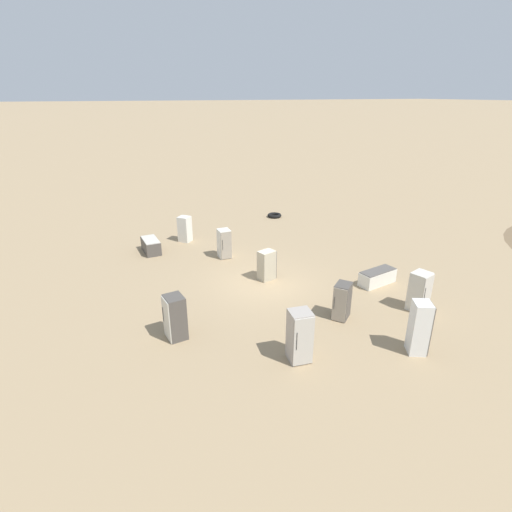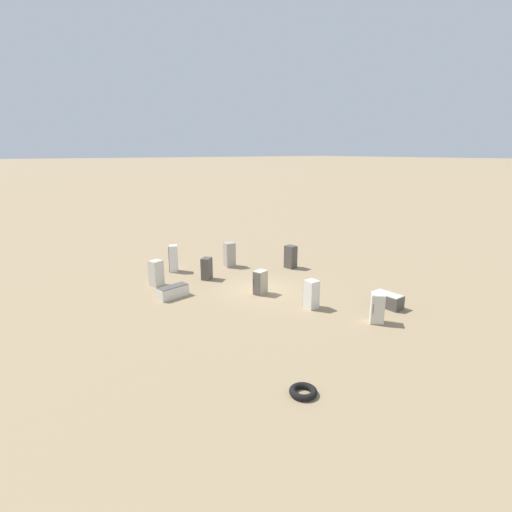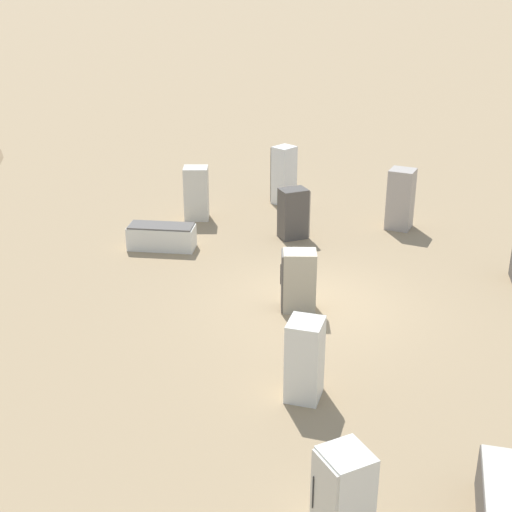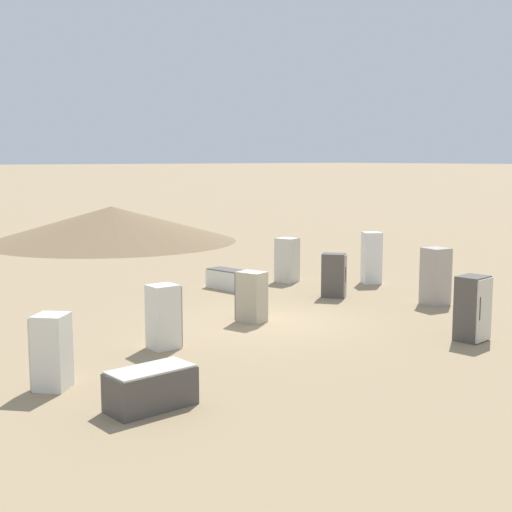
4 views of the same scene
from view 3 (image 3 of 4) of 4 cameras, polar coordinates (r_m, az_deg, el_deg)
The scene contains 10 objects.
ground_plane at distance 16.73m, azimuth 4.64°, elevation -3.89°, with size 1000.00×1000.00×0.00m, color #9E8460.
discarded_fridge_0 at distance 21.93m, azimuth -4.79°, elevation 5.04°, with size 0.89×0.86×1.64m.
discarded_fridge_1 at distance 23.26m, azimuth 2.23°, elevation 6.48°, with size 0.83×0.84×1.90m.
discarded_fridge_2 at distance 13.06m, azimuth 3.93°, elevation -8.24°, with size 0.62×0.72×1.56m.
discarded_fridge_3 at distance 10.21m, azimuth 6.96°, elevation -18.77°, with size 0.91×0.91×1.52m.
discarded_fridge_4 at distance 16.19m, azimuth 3.42°, elevation -1.99°, with size 0.90×0.74×1.43m.
discarded_fridge_5 at distance 21.49m, azimuth 11.51°, elevation 4.50°, with size 0.80×0.82×1.80m.
discarded_fridge_6 at distance 19.89m, azimuth -7.56°, elevation 1.54°, with size 1.92×0.99×0.69m.
discarded_fridge_8 at distance 11.23m, azimuth 19.56°, elevation -18.21°, with size 0.87×1.66×0.76m.
discarded_fridge_9 at distance 20.39m, azimuth 3.02°, elevation 3.42°, with size 0.96×0.92×1.46m.
Camera 3 is at (2.97, -14.64, 7.53)m, focal length 50.00 mm.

